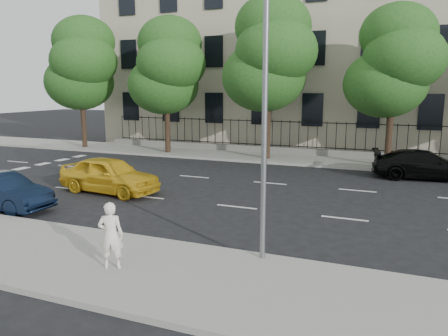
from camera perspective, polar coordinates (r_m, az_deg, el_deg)
The scene contains 16 objects.
ground at distance 14.48m, azimuth -1.82°, elevation -7.56°, with size 120.00×120.00×0.00m, color black.
near_sidewalk at distance 11.15m, azimuth -10.42°, elevation -12.99°, with size 60.00×4.00×0.15m, color gray.
far_sidewalk at distance 27.51m, azimuth 10.10°, elevation 1.11°, with size 60.00×4.00×0.15m, color gray.
lane_markings at distance 18.75m, azimuth 4.09°, elevation -3.36°, with size 49.60×4.62×0.01m, color silver, non-canonical shape.
crosswalk at distance 26.45m, azimuth -26.22°, elevation -0.35°, with size 0.50×12.10×0.01m, color silver, non-canonical shape.
masonry_building at distance 36.24m, azimuth 13.72°, elevation 17.39°, with size 34.60×12.11×18.50m.
iron_fence at distance 29.08m, azimuth 10.85°, elevation 2.72°, with size 30.00×0.50×2.20m.
street_light at distance 11.26m, azimuth 6.25°, elevation 13.80°, with size 0.25×3.32×8.05m.
tree_a at distance 33.77m, azimuth -18.04°, elevation 12.78°, with size 5.71×5.31×9.39m.
tree_b at distance 29.78m, azimuth -7.36°, elevation 13.02°, with size 5.53×5.12×8.97m.
tree_c at distance 27.08m, azimuth 6.06°, elevation 14.51°, with size 5.89×5.50×9.80m.
tree_d at distance 25.97m, azimuth 21.42°, elevation 12.77°, with size 5.34×4.94×8.84m.
yellow_taxi at distance 19.42m, azimuth -14.77°, elevation -0.86°, with size 1.84×4.57×1.56m, color gold.
navy_sedan at distance 18.21m, azimuth -27.02°, elevation -2.78°, with size 1.41×4.06×1.34m, color black.
black_sedan at distance 23.75m, azimuth 24.71°, elevation 0.40°, with size 2.01×4.94×1.43m, color black.
woman_near at distance 10.98m, azimuth -14.57°, elevation -8.50°, with size 0.60×0.40×1.66m, color white.
Camera 1 is at (5.61, -12.57, 4.49)m, focal length 35.00 mm.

